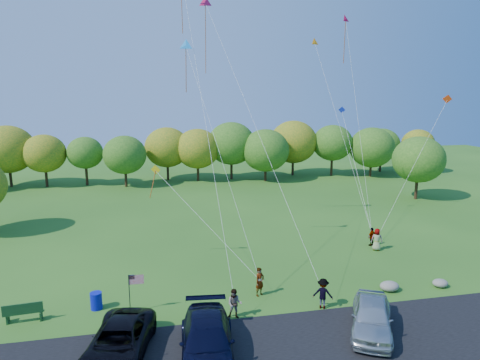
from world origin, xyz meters
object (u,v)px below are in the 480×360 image
(minivan_navy, at_px, (207,341))
(flyer_a, at_px, (260,282))
(flyer_d, at_px, (372,237))
(park_bench, at_px, (23,312))
(trash_barrel, at_px, (96,301))
(minivan_silver, at_px, (372,317))
(flyer_c, at_px, (323,293))
(minivan_dark, at_px, (119,342))
(flyer_b, at_px, (235,304))
(flyer_e, at_px, (377,239))

(minivan_navy, relative_size, flyer_a, 3.40)
(flyer_d, bearing_deg, flyer_a, 7.05)
(park_bench, relative_size, trash_barrel, 2.04)
(minivan_silver, xyz_separation_m, flyer_c, (-1.43, 3.03, -0.02))
(flyer_d, bearing_deg, minivan_navy, 15.66)
(flyer_c, bearing_deg, minivan_silver, 141.81)
(minivan_silver, distance_m, flyer_c, 3.35)
(minivan_navy, relative_size, trash_barrel, 6.14)
(flyer_a, distance_m, flyer_c, 3.92)
(flyer_c, xyz_separation_m, park_bench, (-16.56, 1.81, -0.30))
(flyer_c, bearing_deg, park_bench, 20.31)
(minivan_dark, height_order, flyer_b, flyer_b)
(minivan_dark, height_order, flyer_e, flyer_e)
(minivan_silver, height_order, flyer_a, flyer_a)
(minivan_silver, bearing_deg, flyer_b, -175.74)
(flyer_b, bearing_deg, flyer_c, 18.66)
(minivan_silver, distance_m, flyer_e, 12.77)
(flyer_a, height_order, flyer_d, flyer_a)
(flyer_b, distance_m, flyer_d, 16.09)
(minivan_silver, relative_size, flyer_e, 2.82)
(flyer_a, distance_m, flyer_b, 3.14)
(flyer_e, relative_size, park_bench, 0.87)
(minivan_silver, bearing_deg, park_bench, -167.09)
(flyer_b, height_order, flyer_e, flyer_e)
(park_bench, bearing_deg, minivan_silver, -20.57)
(park_bench, bearing_deg, flyer_d, 10.83)
(flyer_b, xyz_separation_m, park_bench, (-11.33, 1.91, -0.25))
(flyer_b, relative_size, trash_barrel, 1.70)
(flyer_e, distance_m, park_bench, 25.22)
(flyer_b, bearing_deg, flyer_a, 66.94)
(minivan_silver, height_order, flyer_d, minivan_silver)
(minivan_silver, bearing_deg, flyer_c, 143.24)
(flyer_e, bearing_deg, flyer_a, 52.65)
(flyer_c, xyz_separation_m, trash_barrel, (-12.87, 2.55, -0.40))
(minivan_dark, height_order, park_bench, minivan_dark)
(minivan_silver, height_order, trash_barrel, minivan_silver)
(minivan_dark, bearing_deg, minivan_navy, -2.01)
(park_bench, bearing_deg, minivan_dark, -45.23)
(flyer_b, distance_m, flyer_c, 5.23)
(flyer_c, height_order, park_bench, flyer_c)
(minivan_dark, bearing_deg, minivan_silver, 9.75)
(flyer_c, xyz_separation_m, flyer_d, (8.02, 9.02, -0.13))
(minivan_navy, relative_size, flyer_c, 3.42)
(flyer_a, bearing_deg, flyer_b, -161.33)
(minivan_dark, bearing_deg, flyer_a, 42.93)
(flyer_b, relative_size, flyer_c, 0.95)
(park_bench, bearing_deg, trash_barrel, 5.90)
(flyer_a, xyz_separation_m, flyer_b, (-2.04, -2.38, -0.05))
(flyer_a, xyz_separation_m, flyer_e, (11.07, 5.71, -0.01))
(flyer_c, relative_size, flyer_e, 1.01)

